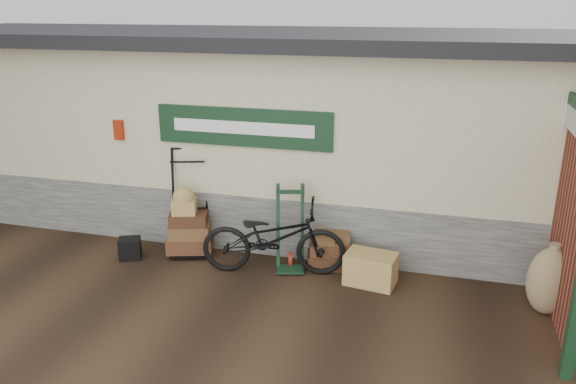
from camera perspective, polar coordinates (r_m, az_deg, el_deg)
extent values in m
plane|color=black|center=(7.75, -4.56, -9.31)|extent=(80.00, 80.00, 0.00)
cube|color=#4C4C47|center=(9.99, 0.72, 0.11)|extent=(14.00, 3.54, 0.90)
cube|color=#BAB588|center=(9.62, 0.76, 8.61)|extent=(14.00, 3.50, 2.10)
cube|color=black|center=(9.34, 0.54, 15.42)|extent=(14.40, 4.10, 0.20)
cube|color=black|center=(8.04, -4.59, 6.56)|extent=(2.60, 0.06, 0.55)
cube|color=white|center=(8.01, -4.67, 6.51)|extent=(2.10, 0.01, 0.18)
cube|color=#99200A|center=(8.94, -16.77, 6.08)|extent=(0.14, 0.10, 0.30)
cube|color=olive|center=(7.73, 8.40, -7.72)|extent=(0.72, 0.53, 0.43)
cube|color=black|center=(8.72, -15.77, -5.53)|extent=(0.40, 0.37, 0.31)
imported|color=black|center=(7.80, -1.50, -4.29)|extent=(1.07, 2.10, 1.17)
ellipsoid|color=olive|center=(7.56, 25.05, -8.20)|extent=(0.64, 0.57, 0.87)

